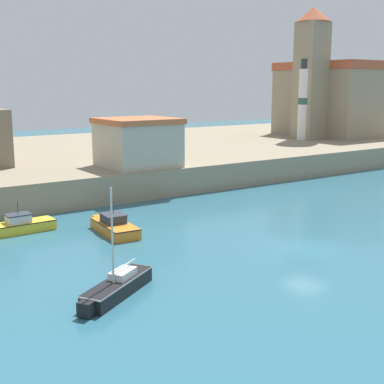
# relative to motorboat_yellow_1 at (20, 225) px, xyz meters

# --- Properties ---
(ground_plane) EXTENTS (200.00, 200.00, 0.00)m
(ground_plane) POSITION_rel_motorboat_yellow_1_xyz_m (13.80, -14.03, -0.50)
(ground_plane) COLOR #2D667A
(quay_seawall) EXTENTS (120.00, 40.00, 2.57)m
(quay_seawall) POSITION_rel_motorboat_yellow_1_xyz_m (13.80, 24.06, 0.79)
(quay_seawall) COLOR gray
(quay_seawall) RESTS_ON ground
(motorboat_yellow_1) EXTENTS (5.23, 1.75, 2.25)m
(motorboat_yellow_1) POSITION_rel_motorboat_yellow_1_xyz_m (0.00, 0.00, 0.00)
(motorboat_yellow_1) COLOR yellow
(motorboat_yellow_1) RESTS_ON ground
(motorboat_orange_2) EXTENTS (2.22, 5.76, 2.25)m
(motorboat_orange_2) POSITION_rel_motorboat_yellow_1_xyz_m (5.41, -3.82, 0.00)
(motorboat_orange_2) COLOR orange
(motorboat_orange_2) RESTS_ON ground
(sailboat_black_3) EXTENTS (5.16, 3.74, 5.48)m
(sailboat_black_3) POSITION_rel_motorboat_yellow_1_xyz_m (0.41, -14.27, -0.01)
(sailboat_black_3) COLOR black
(sailboat_black_3) RESTS_ON ground
(church) EXTENTS (14.58, 15.46, 18.20)m
(church) POSITION_rel_motorboat_yellow_1_xyz_m (52.88, 19.15, 8.14)
(church) COLOR gray
(church) RESTS_ON quay_seawall
(lighthouse) EXTENTS (2.40, 2.40, 11.80)m
(lighthouse) POSITION_rel_motorboat_yellow_1_xyz_m (45.80, 16.84, 7.77)
(lighthouse) COLOR silver
(lighthouse) RESTS_ON quay_seawall
(harbor_shed_near_wharf) EXTENTS (6.80, 6.66, 4.55)m
(harbor_shed_near_wharf) POSITION_rel_motorboat_yellow_1_xyz_m (13.80, 7.80, 4.37)
(harbor_shed_near_wharf) COLOR #BCB29E
(harbor_shed_near_wharf) RESTS_ON quay_seawall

